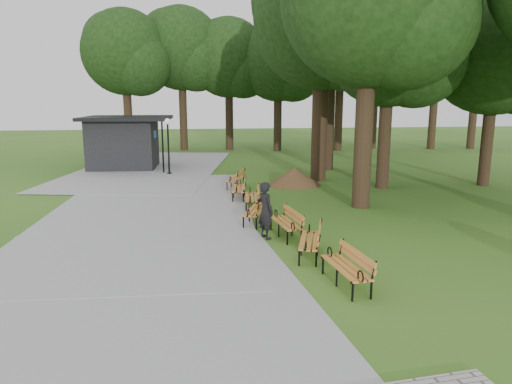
{
  "coord_description": "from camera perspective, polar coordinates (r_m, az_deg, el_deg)",
  "views": [
    {
      "loc": [
        -2.02,
        -14.78,
        4.32
      ],
      "look_at": [
        -0.02,
        0.78,
        1.1
      ],
      "focal_mm": 32.64,
      "sensor_mm": 36.0,
      "label": 1
    }
  ],
  "objects": [
    {
      "name": "lawn_tree_4",
      "position": [
        28.55,
        9.21,
        20.9
      ],
      "size": [
        7.49,
        7.49,
        12.8
      ],
      "color": "black",
      "rests_on": "ground"
    },
    {
      "name": "dirt_mound",
      "position": [
        23.13,
        4.72,
        1.95
      ],
      "size": [
        2.26,
        2.26,
        0.92
      ],
      "primitive_type": "cone",
      "color": "#47301C",
      "rests_on": "ground"
    },
    {
      "name": "bench_3",
      "position": [
        16.15,
        -0.08,
        -2.3
      ],
      "size": [
        1.26,
        2.0,
        0.88
      ],
      "primitive_type": null,
      "rotation": [
        0.0,
        0.0,
        -1.92
      ],
      "color": "#C97A2E",
      "rests_on": "ground"
    },
    {
      "name": "bench_5",
      "position": [
        20.04,
        -2.16,
        0.43
      ],
      "size": [
        0.86,
        1.96,
        0.88
      ],
      "primitive_type": null,
      "rotation": [
        0.0,
        0.0,
        -1.69
      ],
      "color": "#C97A2E",
      "rests_on": "ground"
    },
    {
      "name": "tree_backdrop",
      "position": [
        39.11,
        6.19,
        17.17
      ],
      "size": [
        35.26,
        9.31,
        16.34
      ],
      "primitive_type": null,
      "color": "black",
      "rests_on": "ground"
    },
    {
      "name": "bench_4",
      "position": [
        18.27,
        -0.55,
        -0.66
      ],
      "size": [
        0.83,
        1.96,
        0.88
      ],
      "primitive_type": null,
      "rotation": [
        0.0,
        0.0,
        -1.67
      ],
      "color": "#C97A2E",
      "rests_on": "ground"
    },
    {
      "name": "kiosk",
      "position": [
        29.65,
        -15.95,
        5.85
      ],
      "size": [
        5.27,
        4.65,
        3.16
      ],
      "primitive_type": null,
      "rotation": [
        0.0,
        0.0,
        -0.05
      ],
      "color": "black",
      "rests_on": "ground"
    },
    {
      "name": "bench_1",
      "position": [
        12.93,
        6.57,
        -5.94
      ],
      "size": [
        1.16,
        2.0,
        0.88
      ],
      "primitive_type": null,
      "rotation": [
        0.0,
        0.0,
        -1.86
      ],
      "color": "#C97A2E",
      "rests_on": "ground"
    },
    {
      "name": "lawn_tree_2",
      "position": [
        24.67,
        8.12,
        20.05
      ],
      "size": [
        6.9,
        6.9,
        11.5
      ],
      "color": "black",
      "rests_on": "ground"
    },
    {
      "name": "bench_0",
      "position": [
        11.09,
        10.95,
        -9.1
      ],
      "size": [
        0.87,
        1.97,
        0.88
      ],
      "primitive_type": null,
      "rotation": [
        0.0,
        0.0,
        -1.44
      ],
      "color": "#C97A2E",
      "rests_on": "ground"
    },
    {
      "name": "lamp_post",
      "position": [
        26.54,
        -10.74,
        6.96
      ],
      "size": [
        0.32,
        0.32,
        3.15
      ],
      "color": "black",
      "rests_on": "ground"
    },
    {
      "name": "bench_6",
      "position": [
        22.45,
        -2.52,
        1.63
      ],
      "size": [
        1.2,
        2.0,
        0.88
      ],
      "primitive_type": null,
      "rotation": [
        0.0,
        0.0,
        -1.89
      ],
      "color": "#C97A2E",
      "rests_on": "ground"
    },
    {
      "name": "bench_2",
      "position": [
        14.62,
        3.63,
        -3.81
      ],
      "size": [
        0.9,
        1.97,
        0.88
      ],
      "primitive_type": null,
      "rotation": [
        0.0,
        0.0,
        -1.43
      ],
      "color": "#C97A2E",
      "rests_on": "ground"
    },
    {
      "name": "person",
      "position": [
        14.31,
        1.19,
        -2.27
      ],
      "size": [
        0.65,
        0.77,
        1.78
      ],
      "primitive_type": "imported",
      "rotation": [
        0.0,
        0.0,
        2.0
      ],
      "color": "black",
      "rests_on": "ground"
    },
    {
      "name": "ground",
      "position": [
        15.53,
        0.45,
        -4.55
      ],
      "size": [
        100.0,
        100.0,
        0.0
      ],
      "primitive_type": "plane",
      "color": "#34611B",
      "rests_on": "ground"
    },
    {
      "name": "lawn_tree_1",
      "position": [
        22.97,
        16.06,
        17.21
      ],
      "size": [
        5.9,
        5.9,
        9.73
      ],
      "color": "black",
      "rests_on": "ground"
    },
    {
      "name": "lawn_tree_5",
      "position": [
        25.49,
        27.36,
        15.37
      ],
      "size": [
        6.28,
        6.28,
        9.72
      ],
      "color": "black",
      "rests_on": "ground"
    },
    {
      "name": "path",
      "position": [
        18.4,
        -13.3,
        -2.2
      ],
      "size": [
        12.0,
        38.0,
        0.06
      ],
      "primitive_type": "cube",
      "color": "#9A9A9C",
      "rests_on": "ground"
    }
  ]
}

